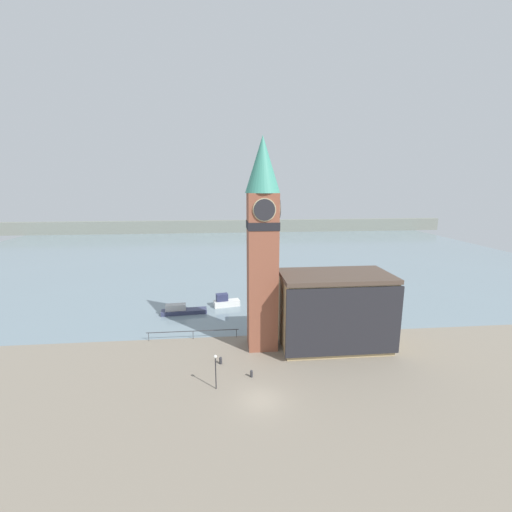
{
  "coord_description": "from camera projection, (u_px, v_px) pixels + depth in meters",
  "views": [
    {
      "loc": [
        -3.19,
        -27.7,
        19.29
      ],
      "look_at": [
        0.31,
        8.07,
        11.8
      ],
      "focal_mm": 24.0,
      "sensor_mm": 36.0,
      "label": 1
    }
  ],
  "objects": [
    {
      "name": "boat_far",
      "position": [
        181.0,
        310.0,
        52.14
      ],
      "size": [
        6.94,
        2.34,
        1.55
      ],
      "rotation": [
        0.0,
        0.0,
        0.09
      ],
      "color": "#333856",
      "rests_on": "water"
    },
    {
      "name": "mooring_bollard_far",
      "position": [
        221.0,
        360.0,
        37.51
      ],
      "size": [
        0.33,
        0.33,
        0.81
      ],
      "color": "#2D2D33",
      "rests_on": "ground_plane"
    },
    {
      "name": "clock_tower",
      "position": [
        262.0,
        240.0,
        39.16
      ],
      "size": [
        3.91,
        3.91,
        24.58
      ],
      "color": "brown",
      "rests_on": "ground_plane"
    },
    {
      "name": "boat_near",
      "position": [
        225.0,
        302.0,
        55.24
      ],
      "size": [
        4.36,
        2.29,
        2.16
      ],
      "rotation": [
        0.0,
        0.0,
        0.21
      ],
      "color": "silver",
      "rests_on": "water"
    },
    {
      "name": "mooring_bollard_near",
      "position": [
        251.0,
        373.0,
        34.93
      ],
      "size": [
        0.29,
        0.29,
        0.76
      ],
      "color": "#2D2D33",
      "rests_on": "ground_plane"
    },
    {
      "name": "pier_railing",
      "position": [
        193.0,
        332.0,
        43.49
      ],
      "size": [
        11.67,
        0.08,
        1.09
      ],
      "color": "#333338",
      "rests_on": "ground_plane"
    },
    {
      "name": "lamp_post",
      "position": [
        216.0,
        365.0,
        32.49
      ],
      "size": [
        0.32,
        0.32,
        3.54
      ],
      "color": "black",
      "rests_on": "ground_plane"
    },
    {
      "name": "pier_building",
      "position": [
        335.0,
        310.0,
        40.94
      ],
      "size": [
        13.09,
        7.23,
        9.07
      ],
      "color": "tan",
      "rests_on": "ground_plane"
    },
    {
      "name": "far_shoreline",
      "position": [
        230.0,
        226.0,
        141.54
      ],
      "size": [
        180.0,
        3.0,
        5.0
      ],
      "color": "gray",
      "rests_on": "water"
    },
    {
      "name": "water",
      "position": [
        234.0,
        250.0,
        103.08
      ],
      "size": [
        160.0,
        120.0,
        0.0
      ],
      "color": "gray",
      "rests_on": "ground_plane"
    },
    {
      "name": "ground_plane",
      "position": [
        261.0,
        400.0,
        31.23
      ],
      "size": [
        160.0,
        160.0,
        0.0
      ],
      "primitive_type": "plane",
      "color": "gray"
    }
  ]
}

